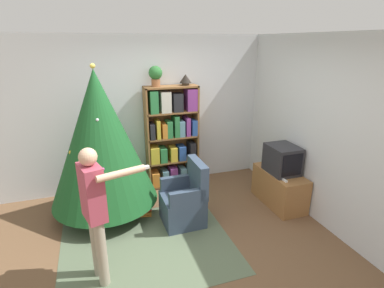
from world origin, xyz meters
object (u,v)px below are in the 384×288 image
object	(u,v)px
christmas_tree	(100,139)
armchair	(185,202)
standing_person	(95,206)
television	(282,159)
bookshelf	(172,137)
potted_plant	(155,75)
table_lamp	(185,79)

from	to	relation	value
christmas_tree	armchair	distance (m)	1.50
standing_person	christmas_tree	bearing A→B (deg)	158.63
television	bookshelf	bearing A→B (deg)	139.75
armchair	standing_person	bearing A→B (deg)	-57.84
potted_plant	table_lamp	world-z (taller)	potted_plant
christmas_tree	standing_person	distance (m)	1.42
bookshelf	table_lamp	size ratio (longest dim) A/B	8.94
television	christmas_tree	xyz separation A→B (m)	(-2.63, 0.60, 0.42)
bookshelf	television	world-z (taller)	bookshelf
bookshelf	standing_person	distance (m)	2.40
christmas_tree	armchair	xyz separation A→B (m)	(1.06, -0.62, -0.86)
christmas_tree	armchair	world-z (taller)	christmas_tree
standing_person	armchair	bearing A→B (deg)	106.98
television	standing_person	bearing A→B (deg)	-164.24
television	armchair	size ratio (longest dim) A/B	0.55
christmas_tree	standing_person	bearing A→B (deg)	-95.57
bookshelf	standing_person	world-z (taller)	bookshelf
standing_person	table_lamp	world-z (taller)	table_lamp
bookshelf	table_lamp	distance (m)	1.01
standing_person	table_lamp	bearing A→B (deg)	125.63
armchair	potted_plant	world-z (taller)	potted_plant
christmas_tree	bookshelf	bearing A→B (deg)	26.55
christmas_tree	television	bearing A→B (deg)	-12.93
table_lamp	potted_plant	bearing A→B (deg)	180.00
standing_person	television	bearing A→B (deg)	89.96
christmas_tree	potted_plant	world-z (taller)	christmas_tree
bookshelf	table_lamp	bearing A→B (deg)	1.93
bookshelf	standing_person	xyz separation A→B (m)	(-1.34, -1.99, -0.00)
table_lamp	bookshelf	bearing A→B (deg)	-178.07
television	potted_plant	size ratio (longest dim) A/B	1.53
television	table_lamp	world-z (taller)	table_lamp
potted_plant	table_lamp	bearing A→B (deg)	-0.00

